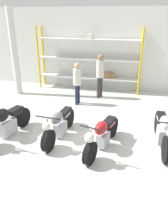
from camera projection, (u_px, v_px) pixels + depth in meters
ground_plane at (81, 140)px, 6.24m from camera, size 30.00×30.00×0.00m
back_wall at (108, 50)px, 9.91m from camera, size 30.00×0.08×3.60m
shelving_rack at (89, 59)px, 9.92m from camera, size 4.72×0.63×2.81m
support_pillar at (14, 53)px, 9.19m from camera, size 0.28×0.28×3.60m
motorcycle_black at (6, 123)px, 6.23m from camera, size 0.69×2.04×1.04m
motorcycle_grey at (59, 125)px, 6.20m from camera, size 0.66×2.02×0.95m
motorcycle_red at (102, 135)px, 5.65m from camera, size 0.77×2.02×0.96m
motorcycle_white at (163, 131)px, 5.79m from camera, size 0.59×2.12×1.04m
person_browsing at (77, 81)px, 8.39m from camera, size 0.34×0.34×1.63m
person_near_rack at (100, 73)px, 9.02m from camera, size 0.43×0.43×1.82m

